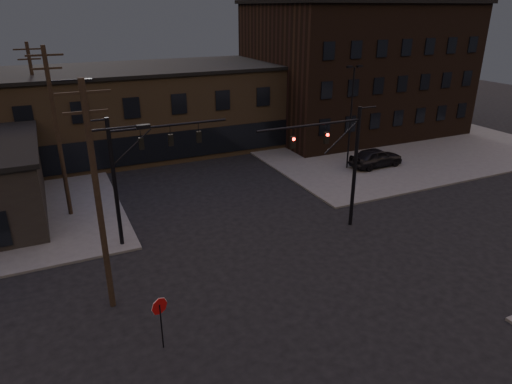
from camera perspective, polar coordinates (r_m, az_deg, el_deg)
ground at (r=25.10m, az=5.58°, el=-10.93°), size 140.00×140.00×0.00m
sidewalk_ne at (r=53.58m, az=14.14°, el=6.76°), size 30.00×30.00×0.15m
building_row at (r=48.23m, az=-11.50°, el=10.14°), size 40.00×12.00×8.00m
building_right at (r=55.38m, az=12.19°, el=14.74°), size 22.00×16.00×14.00m
traffic_signal_near at (r=29.13m, az=10.60°, el=4.33°), size 7.12×0.24×8.00m
traffic_signal_far at (r=27.68m, az=-14.84°, el=3.19°), size 7.12×0.24×8.00m
stop_sign at (r=20.07m, az=-11.91°, el=-14.42°), size 0.72×0.33×2.48m
utility_pole_near at (r=21.47m, az=-19.03°, el=-0.38°), size 3.70×0.28×11.00m
utility_pole_mid at (r=32.82m, az=-23.50°, el=7.04°), size 3.70×0.28×11.50m
utility_pole_far at (r=44.65m, az=-25.64°, el=9.84°), size 2.20×0.28×11.00m
lot_light_a at (r=40.80m, az=11.84°, el=10.15°), size 1.50×0.28×9.14m
lot_light_b at (r=48.31m, az=14.14°, el=11.76°), size 1.50×0.28×9.14m
parked_car_lot_a at (r=42.83m, az=14.76°, el=4.21°), size 5.12×2.20×1.72m
parked_car_lot_b at (r=51.52m, az=7.91°, el=7.56°), size 5.21×2.44×1.47m
car_crossing at (r=46.96m, az=-5.63°, el=6.03°), size 2.76×4.66×1.45m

